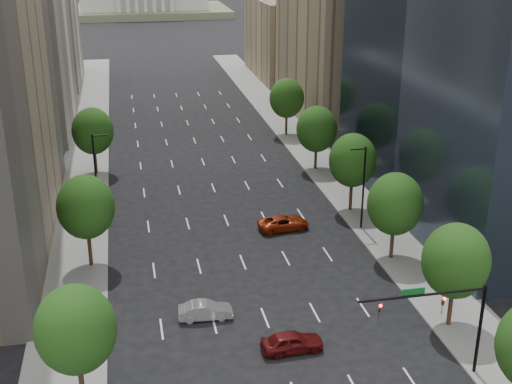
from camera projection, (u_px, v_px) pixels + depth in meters
sidewalk_left at (79, 231)px, 70.07m from camera, size 6.00×200.00×0.15m
sidewalk_right at (363, 209)px, 75.77m from camera, size 6.00×200.00×0.15m
midrise_cream_left at (15, 13)px, 101.24m from camera, size 14.00×30.00×35.00m
filler_left at (42, 38)px, 134.47m from camera, size 14.00×26.00×18.00m
parking_tan_right at (339, 24)px, 108.60m from camera, size 14.00×30.00×30.00m
filler_right at (289, 38)px, 141.28m from camera, size 14.00×26.00×16.00m
tree_right_1 at (456, 261)px, 51.51m from camera, size 5.20×5.20×8.75m
tree_right_2 at (395, 204)px, 62.52m from camera, size 5.20×5.20×8.61m
tree_right_3 at (353, 160)px, 73.37m from camera, size 5.20×5.20×8.89m
tree_right_4 at (317, 129)px, 86.31m from camera, size 5.20×5.20×8.46m
tree_right_5 at (287, 98)px, 100.82m from camera, size 5.20×5.20×8.75m
tree_left_0 at (76, 329)px, 42.71m from camera, size 5.20×5.20×8.75m
tree_left_1 at (86, 207)px, 60.90m from camera, size 5.20×5.20×8.97m
tree_left_2 at (93, 131)px, 84.74m from camera, size 5.20×5.20×8.68m
streetlight_rn at (363, 186)px, 69.09m from camera, size 1.70×0.20×9.00m
streetlight_ln at (96, 171)px, 73.28m from camera, size 1.70×0.20×9.00m
traffic_signal at (449, 313)px, 45.60m from camera, size 9.12×0.40×7.38m
foothills at (169, 11)px, 585.58m from camera, size 720.00×413.00×263.00m
car_maroon at (292, 342)px, 50.12m from camera, size 4.73×2.04×1.59m
car_silver at (205, 310)px, 54.37m from camera, size 4.43×1.73×1.44m
car_red_far at (284, 223)px, 70.46m from camera, size 5.60×3.07×1.49m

